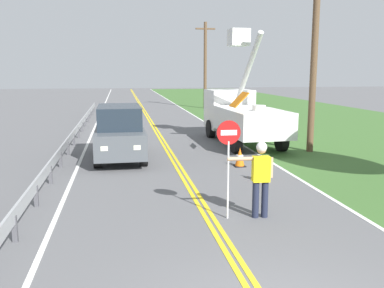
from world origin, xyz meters
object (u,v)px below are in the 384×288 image
(stop_sign_paddle, at_px, (228,147))
(traffic_cone_lead, at_px, (260,170))
(oncoming_suv_nearest, at_px, (120,132))
(utility_pole_near, at_px, (314,57))
(traffic_cone_mid, at_px, (240,157))
(flagger_worker, at_px, (260,175))
(utility_pole_mid, at_px, (205,64))
(utility_bucket_truck, at_px, (241,113))

(stop_sign_paddle, distance_m, traffic_cone_lead, 3.94)
(oncoming_suv_nearest, distance_m, utility_pole_near, 8.59)
(traffic_cone_lead, xyz_separation_m, traffic_cone_mid, (-0.06, 2.08, 0.00))
(flagger_worker, height_order, oncoming_suv_nearest, oncoming_suv_nearest)
(stop_sign_paddle, height_order, traffic_cone_mid, stop_sign_paddle)
(flagger_worker, xyz_separation_m, oncoming_suv_nearest, (-3.25, 7.37, 0.01))
(traffic_cone_lead, bearing_deg, stop_sign_paddle, -120.38)
(utility_pole_mid, distance_m, traffic_cone_lead, 26.45)
(utility_pole_near, distance_m, traffic_cone_lead, 6.80)
(stop_sign_paddle, distance_m, utility_pole_near, 9.66)
(utility_pole_mid, bearing_deg, oncoming_suv_nearest, -109.66)
(oncoming_suv_nearest, bearing_deg, traffic_cone_lead, -43.55)
(utility_pole_near, relative_size, utility_pole_mid, 0.99)
(traffic_cone_mid, bearing_deg, utility_pole_mid, 81.63)
(flagger_worker, height_order, utility_pole_mid, utility_pole_mid)
(utility_pole_mid, bearing_deg, traffic_cone_mid, -98.37)
(flagger_worker, distance_m, utility_bucket_truck, 10.67)
(utility_bucket_truck, xyz_separation_m, traffic_cone_mid, (-1.46, -5.06, -1.08))
(utility_bucket_truck, distance_m, utility_pole_mid, 19.12)
(utility_bucket_truck, distance_m, oncoming_suv_nearest, 6.50)
(oncoming_suv_nearest, bearing_deg, utility_bucket_truck, 27.57)
(flagger_worker, xyz_separation_m, utility_pole_near, (4.82, 7.60, 2.95))
(utility_pole_near, bearing_deg, traffic_cone_mid, -148.85)
(utility_bucket_truck, xyz_separation_m, oncoming_suv_nearest, (-5.75, -3.00, -0.35))
(utility_pole_near, bearing_deg, utility_bucket_truck, 129.89)
(utility_pole_mid, bearing_deg, utility_pole_near, -89.29)
(oncoming_suv_nearest, xyz_separation_m, traffic_cone_lead, (4.34, -4.13, -0.72))
(flagger_worker, bearing_deg, utility_pole_mid, 81.14)
(flagger_worker, relative_size, traffic_cone_lead, 2.61)
(flagger_worker, relative_size, stop_sign_paddle, 0.78)
(traffic_cone_mid, bearing_deg, stop_sign_paddle, -108.96)
(stop_sign_paddle, bearing_deg, utility_pole_mid, 79.66)
(stop_sign_paddle, bearing_deg, traffic_cone_mid, 71.04)
(stop_sign_paddle, xyz_separation_m, utility_pole_near, (5.59, 7.54, 2.29))
(utility_bucket_truck, height_order, utility_pole_mid, utility_pole_mid)
(oncoming_suv_nearest, height_order, utility_pole_mid, utility_pole_mid)
(flagger_worker, xyz_separation_m, utility_bucket_truck, (2.50, 10.37, 0.37))
(flagger_worker, distance_m, oncoming_suv_nearest, 8.05)
(traffic_cone_mid, bearing_deg, traffic_cone_lead, -88.36)
(utility_bucket_truck, bearing_deg, traffic_cone_mid, -106.15)
(traffic_cone_mid, bearing_deg, utility_bucket_truck, 73.85)
(traffic_cone_lead, height_order, traffic_cone_mid, same)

